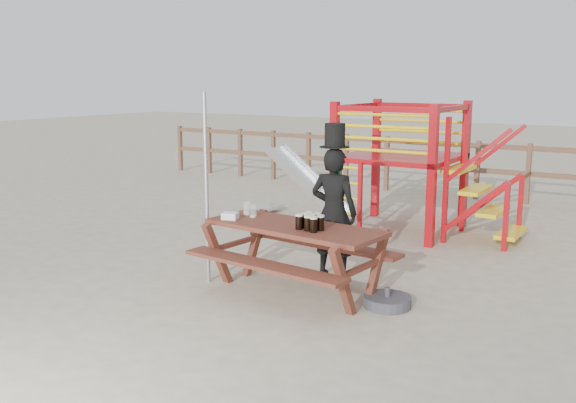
% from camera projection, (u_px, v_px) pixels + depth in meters
% --- Properties ---
extents(ground, '(60.00, 60.00, 0.00)m').
position_uv_depth(ground, '(268.00, 287.00, 7.67)').
color(ground, '#C0B195').
rests_on(ground, ground).
extents(back_fence, '(15.09, 0.09, 1.20)m').
position_uv_depth(back_fence, '(454.00, 162.00, 13.37)').
color(back_fence, brown).
rests_on(back_fence, ground).
extents(playground_fort, '(4.71, 1.84, 2.10)m').
position_uv_depth(playground_fort, '(396.00, 165.00, 10.39)').
color(playground_fort, '#A90B12').
rests_on(playground_fort, ground).
extents(picnic_table, '(2.22, 1.64, 0.81)m').
position_uv_depth(picnic_table, '(294.00, 250.00, 7.36)').
color(picnic_table, brown).
rests_on(picnic_table, ground).
extents(man_with_hat, '(0.63, 0.46, 1.92)m').
position_uv_depth(man_with_hat, '(334.00, 209.00, 7.92)').
color(man_with_hat, black).
rests_on(man_with_hat, ground).
extents(metal_pole, '(0.05, 0.05, 2.29)m').
position_uv_depth(metal_pole, '(206.00, 189.00, 7.65)').
color(metal_pole, '#B2B2B7').
rests_on(metal_pole, ground).
extents(parasol_base, '(0.52, 0.52, 0.22)m').
position_uv_depth(parasol_base, '(387.00, 301.00, 6.98)').
color(parasol_base, '#3C3C41').
rests_on(parasol_base, ground).
extents(paper_bag, '(0.21, 0.18, 0.08)m').
position_uv_depth(paper_bag, '(230.00, 216.00, 7.60)').
color(paper_bag, white).
rests_on(paper_bag, picnic_table).
extents(stout_pints, '(0.31, 0.32, 0.17)m').
position_uv_depth(stout_pints, '(311.00, 222.00, 7.09)').
color(stout_pints, black).
rests_on(stout_pints, picnic_table).
extents(empty_glasses, '(0.26, 0.20, 0.15)m').
position_uv_depth(empty_glasses, '(249.00, 210.00, 7.82)').
color(empty_glasses, silver).
rests_on(empty_glasses, picnic_table).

